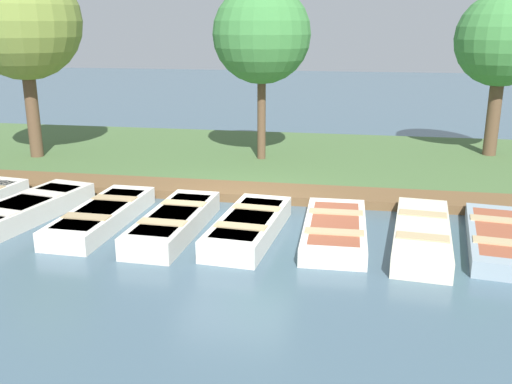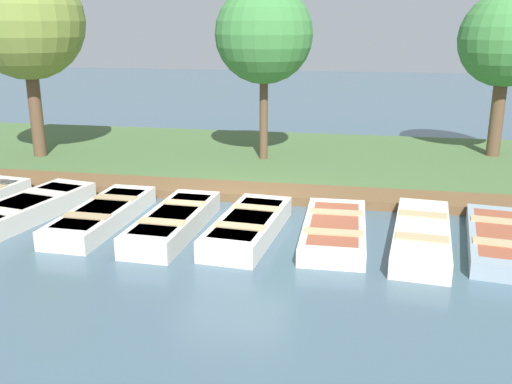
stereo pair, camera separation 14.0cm
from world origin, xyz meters
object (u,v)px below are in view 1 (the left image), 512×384
object	(u,v)px
rowboat_7	(500,238)
rowboat_6	(422,234)
rowboat_5	(335,229)
park_tree_center	(502,41)
rowboat_3	(174,222)
rowboat_4	(249,226)
park_tree_left	(262,35)
park_tree_far_left	(23,22)
rowboat_1	(21,211)
rowboat_2	(102,215)

from	to	relation	value
rowboat_7	rowboat_6	bearing A→B (deg)	-77.31
rowboat_5	park_tree_center	size ratio (longest dim) A/B	0.63
rowboat_5	rowboat_3	bearing A→B (deg)	-86.21
rowboat_5	rowboat_4	bearing A→B (deg)	-83.25
park_tree_left	rowboat_3	bearing A→B (deg)	-7.12
park_tree_center	park_tree_far_left	bearing A→B (deg)	-78.99
rowboat_6	park_tree_left	world-z (taller)	park_tree_left
rowboat_1	rowboat_3	xyz separation A→B (m)	(0.12, 3.40, 0.00)
rowboat_4	park_tree_far_left	distance (m)	9.76
rowboat_5	park_tree_left	distance (m)	7.14
rowboat_5	park_tree_far_left	size ratio (longest dim) A/B	0.54
rowboat_2	park_tree_left	bearing A→B (deg)	159.44
rowboat_3	park_tree_center	size ratio (longest dim) A/B	0.66
rowboat_7	rowboat_1	bearing A→B (deg)	-80.85
rowboat_3	rowboat_6	bearing A→B (deg)	95.06
rowboat_6	park_tree_center	bearing A→B (deg)	165.85
rowboat_3	park_tree_center	xyz separation A→B (m)	(-7.68, 7.48, 3.31)
rowboat_7	park_tree_far_left	bearing A→B (deg)	-103.49
rowboat_4	rowboat_6	xyz separation A→B (m)	(-0.20, 3.29, -0.02)
rowboat_4	park_tree_far_left	world-z (taller)	park_tree_far_left
rowboat_3	rowboat_4	size ratio (longest dim) A/B	1.04
rowboat_3	park_tree_far_left	bearing A→B (deg)	-128.39
rowboat_3	rowboat_5	distance (m)	3.18
rowboat_5	park_tree_far_left	xyz separation A→B (m)	(-4.80, -9.10, 3.87)
park_tree_far_left	rowboat_6	bearing A→B (deg)	65.78
rowboat_2	park_tree_far_left	distance (m)	7.57
park_tree_far_left	rowboat_1	bearing A→B (deg)	27.13
rowboat_1	park_tree_far_left	bearing A→B (deg)	-142.44
park_tree_far_left	rowboat_3	bearing A→B (deg)	49.47
rowboat_4	park_tree_center	xyz separation A→B (m)	(-7.64, 5.97, 3.32)
park_tree_left	rowboat_1	bearing A→B (deg)	-35.27
rowboat_6	park_tree_far_left	distance (m)	12.38
rowboat_5	park_tree_far_left	distance (m)	10.99
rowboat_7	park_tree_far_left	distance (m)	13.59
park_tree_center	park_tree_left	bearing A→B (deg)	-75.81
park_tree_center	rowboat_6	bearing A→B (deg)	-19.81
rowboat_4	rowboat_2	bearing A→B (deg)	-87.78
rowboat_4	park_tree_center	bearing A→B (deg)	146.88
rowboat_4	park_tree_far_left	bearing A→B (deg)	-119.18
park_tree_far_left	rowboat_4	bearing A→B (deg)	55.94
rowboat_1	park_tree_left	world-z (taller)	park_tree_left
rowboat_4	park_tree_left	size ratio (longest dim) A/B	0.61
rowboat_1	rowboat_6	world-z (taller)	rowboat_1
rowboat_6	rowboat_7	bearing A→B (deg)	100.66
rowboat_2	rowboat_3	size ratio (longest dim) A/B	1.04
rowboat_1	rowboat_4	size ratio (longest dim) A/B	1.20
park_tree_left	rowboat_7	bearing A→B (deg)	44.26
rowboat_3	rowboat_7	xyz separation A→B (m)	(-0.37, 6.22, -0.06)
rowboat_1	rowboat_6	size ratio (longest dim) A/B	1.04
rowboat_3	park_tree_far_left	distance (m)	8.69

